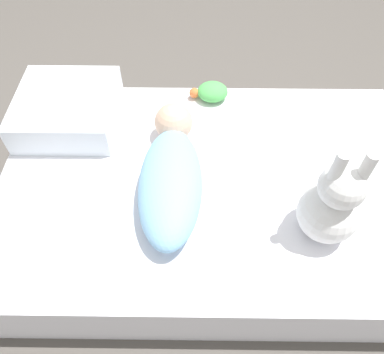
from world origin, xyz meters
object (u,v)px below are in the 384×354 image
object	(u,v)px
pillow	(68,109)
bunny_plush	(332,206)
turtle_plush	(211,92)
swaddled_baby	(171,172)

from	to	relation	value
pillow	bunny_plush	bearing A→B (deg)	151.67
pillow	bunny_plush	world-z (taller)	bunny_plush
bunny_plush	turtle_plush	size ratio (longest dim) A/B	2.25
bunny_plush	swaddled_baby	bearing A→B (deg)	-19.78
bunny_plush	turtle_plush	world-z (taller)	bunny_plush
pillow	bunny_plush	size ratio (longest dim) A/B	1.06
swaddled_baby	turtle_plush	distance (m)	0.45
turtle_plush	bunny_plush	bearing A→B (deg)	118.22
pillow	swaddled_baby	bearing A→B (deg)	143.25
swaddled_baby	turtle_plush	xyz separation A→B (m)	(-0.14, -0.43, -0.03)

